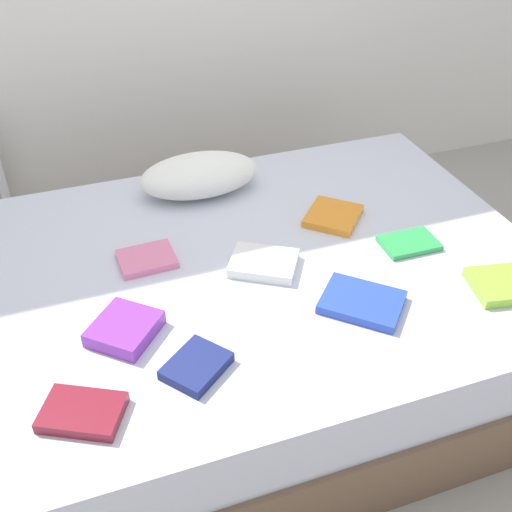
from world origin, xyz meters
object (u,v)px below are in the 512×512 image
at_px(textbook_orange, 333,216).
at_px(textbook_pink, 147,259).
at_px(textbook_white, 264,263).
at_px(textbook_maroon, 82,412).
at_px(textbook_blue, 362,302).
at_px(textbook_navy, 196,366).
at_px(pillow, 199,175).
at_px(textbook_green, 409,243).
at_px(textbook_purple, 125,329).
at_px(textbook_lime, 505,285).
at_px(bed, 260,313).

distance_m(textbook_orange, textbook_pink, 0.73).
relative_size(textbook_white, textbook_orange, 1.09).
bearing_deg(textbook_maroon, textbook_blue, 37.22).
bearing_deg(textbook_pink, textbook_navy, -89.15).
height_order(pillow, textbook_orange, pillow).
distance_m(textbook_blue, textbook_green, 0.39).
xyz_separation_m(textbook_orange, textbook_green, (0.18, -0.25, -0.00)).
distance_m(textbook_purple, textbook_pink, 0.36).
bearing_deg(textbook_purple, textbook_white, 60.33).
distance_m(textbook_lime, textbook_pink, 1.21).
bearing_deg(textbook_orange, bed, 155.47).
distance_m(textbook_pink, textbook_maroon, 0.67).
bearing_deg(textbook_pink, textbook_green, -16.07).
bearing_deg(textbook_orange, textbook_green, -101.34).
relative_size(bed, textbook_purple, 10.57).
xyz_separation_m(textbook_orange, textbook_maroon, (-1.02, -0.64, 0.00)).
relative_size(textbook_green, textbook_pink, 1.05).
relative_size(textbook_purple, textbook_lime, 0.87).
relative_size(textbook_purple, textbook_green, 0.94).
distance_m(bed, textbook_orange, 0.46).
height_order(textbook_navy, textbook_maroon, same).
bearing_deg(textbook_blue, pillow, 151.88).
height_order(textbook_blue, textbook_pink, textbook_blue).
relative_size(textbook_green, textbook_navy, 1.14).
relative_size(textbook_white, textbook_navy, 1.27).
xyz_separation_m(bed, textbook_lime, (0.70, -0.42, 0.27)).
bearing_deg(textbook_blue, textbook_navy, -128.21).
distance_m(textbook_white, textbook_green, 0.54).
bearing_deg(textbook_green, textbook_blue, -141.81).
bearing_deg(textbook_white, textbook_lime, 3.60).
xyz_separation_m(textbook_orange, textbook_pink, (-0.73, -0.03, -0.00)).
bearing_deg(textbook_purple, textbook_lime, 32.20).
distance_m(pillow, textbook_blue, 0.91).
relative_size(pillow, textbook_pink, 2.52).
relative_size(textbook_green, textbook_maroon, 0.96).
xyz_separation_m(pillow, textbook_maroon, (-0.59, -1.01, -0.06)).
height_order(pillow, textbook_purple, pillow).
relative_size(textbook_white, textbook_lime, 1.02).
xyz_separation_m(textbook_green, textbook_navy, (-0.88, -0.33, 0.01)).
bearing_deg(pillow, textbook_navy, -105.85).
bearing_deg(textbook_green, textbook_orange, 127.41).
xyz_separation_m(pillow, textbook_navy, (-0.27, -0.95, -0.06)).
bearing_deg(textbook_navy, textbook_green, -17.71).
height_order(pillow, textbook_maroon, pillow).
distance_m(textbook_white, textbook_navy, 0.51).
bearing_deg(textbook_maroon, textbook_navy, 37.97).
bearing_deg(textbook_lime, textbook_white, 163.53).
bearing_deg(pillow, textbook_green, -45.49).
bearing_deg(bed, textbook_maroon, -144.05).
bearing_deg(textbook_navy, textbook_orange, 1.53).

